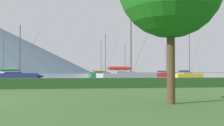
{
  "coord_description": "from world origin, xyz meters",
  "views": [
    {
      "loc": [
        5.02,
        -14.97,
        1.48
      ],
      "look_at": [
        16.01,
        53.66,
        3.52
      ],
      "focal_mm": 46.67,
      "sensor_mm": 36.0,
      "label": 1
    }
  ],
  "objects": [
    {
      "name": "sailboat_slip_3",
      "position": [
        22.0,
        69.05,
        0.59
      ],
      "size": [
        7.12,
        3.78,
        9.95
      ],
      "rotation": [
        0.0,
        0.0,
        0.3
      ],
      "color": "white",
      "rests_on": "harbor_water"
    },
    {
      "name": "harbor_water",
      "position": [
        0.0,
        137.0,
        0.0
      ],
      "size": [
        320.0,
        246.0,
        0.0
      ],
      "primitive_type": "cube",
      "color": "#8499A8",
      "rests_on": "ground_plane"
    },
    {
      "name": "sailboat_slip_1",
      "position": [
        14.07,
        54.27,
        0.64
      ],
      "size": [
        7.67,
        3.1,
        10.43
      ],
      "rotation": [
        0.0,
        0.0,
        0.14
      ],
      "color": "#236B38",
      "rests_on": "harbor_water"
    },
    {
      "name": "sailboat_slip_6",
      "position": [
        13.38,
        23.88,
        0.75
      ],
      "size": [
        9.29,
        4.49,
        9.96
      ],
      "rotation": [
        0.0,
        0.0,
        0.24
      ],
      "color": "#9E9EA3",
      "rests_on": "harbor_water"
    },
    {
      "name": "sailboat_slip_4",
      "position": [
        29.43,
        40.6,
        0.62
      ],
      "size": [
        7.54,
        3.82,
        9.72
      ],
      "rotation": [
        0.0,
        0.0,
        0.27
      ],
      "color": "gold",
      "rests_on": "harbor_water"
    },
    {
      "name": "sailboat_slip_5",
      "position": [
        -3.6,
        39.06,
        0.72
      ],
      "size": [
        8.76,
        2.79,
        9.79
      ],
      "rotation": [
        0.0,
        0.0,
        0.03
      ],
      "color": "navy",
      "rests_on": "harbor_water"
    },
    {
      "name": "sailboat_slip_10",
      "position": [
        32.21,
        62.32,
        0.6
      ],
      "size": [
        7.38,
        2.8,
        8.82
      ],
      "rotation": [
        0.0,
        0.0,
        0.11
      ],
      "color": "red",
      "rests_on": "harbor_water"
    },
    {
      "name": "sailboat_slip_11",
      "position": [
        -15.7,
        85.16,
        0.75
      ],
      "size": [
        8.74,
        2.83,
        13.45
      ],
      "rotation": [
        0.0,
        0.0,
        0.04
      ],
      "color": "white",
      "rests_on": "harbor_water"
    },
    {
      "name": "sailboat_slip_7",
      "position": [
        15.94,
        78.55,
        0.7
      ],
      "size": [
        8.48,
        3.68,
        11.62
      ],
      "rotation": [
        0.0,
        0.0,
        0.18
      ],
      "color": "#19707A",
      "rests_on": "harbor_water"
    },
    {
      "name": "hedge_line",
      "position": [
        0.0,
        11.0,
        0.45
      ],
      "size": [
        80.0,
        1.2,
        0.9
      ],
      "primitive_type": "cube",
      "color": "#284C23",
      "rests_on": "ground_plane"
    }
  ]
}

